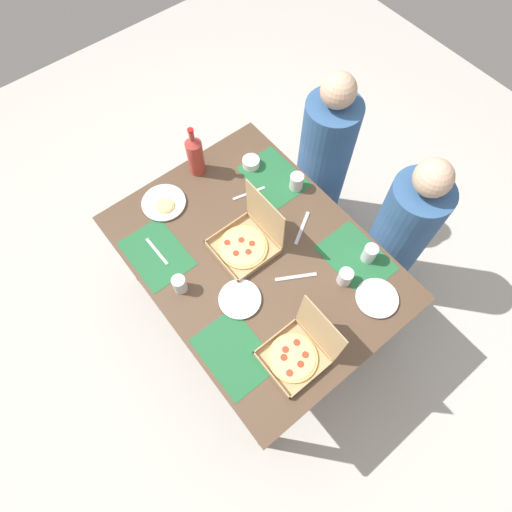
{
  "coord_description": "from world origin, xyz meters",
  "views": [
    {
      "loc": [
        0.77,
        -0.61,
        2.73
      ],
      "look_at": [
        0.0,
        0.0,
        0.77
      ],
      "focal_mm": 30.28,
      "sensor_mm": 36.0,
      "label": 1
    }
  ],
  "objects_px": {
    "plate_far_right": "(240,299)",
    "soda_bottle": "(195,155)",
    "cup_clear_left": "(345,277)",
    "cup_dark": "(370,253)",
    "diner_left_seat": "(323,164)",
    "plate_near_left": "(377,298)",
    "plate_near_right": "(164,203)",
    "pizza_box_edge_far": "(248,240)",
    "cup_clear_right": "(297,182)",
    "diner_right_seat": "(398,237)",
    "cup_spare": "(180,284)",
    "pizza_box_corner_right": "(299,352)",
    "condiment_bowl": "(251,163)"
  },
  "relations": [
    {
      "from": "plate_near_right",
      "to": "diner_left_seat",
      "type": "distance_m",
      "value": 1.04
    },
    {
      "from": "cup_clear_right",
      "to": "diner_right_seat",
      "type": "relative_size",
      "value": 0.08
    },
    {
      "from": "plate_far_right",
      "to": "diner_right_seat",
      "type": "height_order",
      "value": "diner_right_seat"
    },
    {
      "from": "plate_near_left",
      "to": "plate_near_right",
      "type": "bearing_deg",
      "value": -155.51
    },
    {
      "from": "cup_clear_right",
      "to": "cup_clear_left",
      "type": "height_order",
      "value": "cup_clear_right"
    },
    {
      "from": "diner_left_seat",
      "to": "soda_bottle",
      "type": "bearing_deg",
      "value": -112.95
    },
    {
      "from": "cup_spare",
      "to": "diner_left_seat",
      "type": "distance_m",
      "value": 1.24
    },
    {
      "from": "pizza_box_corner_right",
      "to": "diner_left_seat",
      "type": "height_order",
      "value": "diner_left_seat"
    },
    {
      "from": "cup_dark",
      "to": "diner_left_seat",
      "type": "height_order",
      "value": "diner_left_seat"
    },
    {
      "from": "cup_dark",
      "to": "diner_right_seat",
      "type": "distance_m",
      "value": 0.47
    },
    {
      "from": "plate_near_right",
      "to": "diner_left_seat",
      "type": "height_order",
      "value": "diner_left_seat"
    },
    {
      "from": "cup_spare",
      "to": "diner_right_seat",
      "type": "distance_m",
      "value": 1.3
    },
    {
      "from": "plate_far_right",
      "to": "condiment_bowl",
      "type": "height_order",
      "value": "condiment_bowl"
    },
    {
      "from": "plate_near_left",
      "to": "pizza_box_corner_right",
      "type": "bearing_deg",
      "value": -94.27
    },
    {
      "from": "plate_far_right",
      "to": "cup_dark",
      "type": "bearing_deg",
      "value": 70.74
    },
    {
      "from": "diner_left_seat",
      "to": "cup_clear_right",
      "type": "bearing_deg",
      "value": -70.13
    },
    {
      "from": "diner_right_seat",
      "to": "plate_near_right",
      "type": "bearing_deg",
      "value": -131.67
    },
    {
      "from": "pizza_box_edge_far",
      "to": "plate_near_left",
      "type": "relative_size",
      "value": 1.55
    },
    {
      "from": "plate_near_right",
      "to": "diner_left_seat",
      "type": "relative_size",
      "value": 0.19
    },
    {
      "from": "pizza_box_corner_right",
      "to": "cup_dark",
      "type": "relative_size",
      "value": 2.81
    },
    {
      "from": "soda_bottle",
      "to": "cup_dark",
      "type": "distance_m",
      "value": 1.05
    },
    {
      "from": "cup_dark",
      "to": "condiment_bowl",
      "type": "relative_size",
      "value": 1.08
    },
    {
      "from": "plate_far_right",
      "to": "plate_near_left",
      "type": "bearing_deg",
      "value": 51.79
    },
    {
      "from": "diner_left_seat",
      "to": "cup_spare",
      "type": "bearing_deg",
      "value": -78.87
    },
    {
      "from": "pizza_box_edge_far",
      "to": "plate_far_right",
      "type": "xyz_separation_m",
      "value": [
        0.21,
        -0.22,
        -0.04
      ]
    },
    {
      "from": "cup_clear_left",
      "to": "diner_left_seat",
      "type": "distance_m",
      "value": 0.92
    },
    {
      "from": "plate_near_left",
      "to": "plate_far_right",
      "type": "relative_size",
      "value": 1.0
    },
    {
      "from": "plate_far_right",
      "to": "soda_bottle",
      "type": "relative_size",
      "value": 0.64
    },
    {
      "from": "diner_right_seat",
      "to": "plate_far_right",
      "type": "bearing_deg",
      "value": -100.61
    },
    {
      "from": "pizza_box_corner_right",
      "to": "plate_near_left",
      "type": "bearing_deg",
      "value": 85.73
    },
    {
      "from": "pizza_box_corner_right",
      "to": "cup_dark",
      "type": "bearing_deg",
      "value": 104.01
    },
    {
      "from": "pizza_box_corner_right",
      "to": "cup_clear_left",
      "type": "relative_size",
      "value": 3.35
    },
    {
      "from": "plate_near_right",
      "to": "cup_spare",
      "type": "relative_size",
      "value": 2.37
    },
    {
      "from": "cup_clear_left",
      "to": "diner_left_seat",
      "type": "relative_size",
      "value": 0.07
    },
    {
      "from": "cup_spare",
      "to": "diner_right_seat",
      "type": "height_order",
      "value": "diner_right_seat"
    },
    {
      "from": "plate_far_right",
      "to": "cup_spare",
      "type": "xyz_separation_m",
      "value": [
        -0.23,
        -0.19,
        0.04
      ]
    },
    {
      "from": "plate_near_left",
      "to": "cup_clear_right",
      "type": "bearing_deg",
      "value": 170.21
    },
    {
      "from": "cup_clear_left",
      "to": "pizza_box_edge_far",
      "type": "bearing_deg",
      "value": -151.55
    },
    {
      "from": "pizza_box_edge_far",
      "to": "plate_near_left",
      "type": "distance_m",
      "value": 0.69
    },
    {
      "from": "soda_bottle",
      "to": "cup_clear_left",
      "type": "relative_size",
      "value": 3.69
    },
    {
      "from": "soda_bottle",
      "to": "diner_left_seat",
      "type": "height_order",
      "value": "diner_left_seat"
    },
    {
      "from": "cup_spare",
      "to": "condiment_bowl",
      "type": "distance_m",
      "value": 0.83
    },
    {
      "from": "cup_clear_left",
      "to": "pizza_box_corner_right",
      "type": "bearing_deg",
      "value": -72.18
    },
    {
      "from": "soda_bottle",
      "to": "cup_dark",
      "type": "bearing_deg",
      "value": 19.44
    },
    {
      "from": "cup_spare",
      "to": "diner_left_seat",
      "type": "xyz_separation_m",
      "value": [
        -0.23,
        1.19,
        -0.26
      ]
    },
    {
      "from": "pizza_box_edge_far",
      "to": "cup_dark",
      "type": "relative_size",
      "value": 3.08
    },
    {
      "from": "plate_far_right",
      "to": "diner_left_seat",
      "type": "bearing_deg",
      "value": 114.67
    },
    {
      "from": "plate_far_right",
      "to": "soda_bottle",
      "type": "height_order",
      "value": "soda_bottle"
    },
    {
      "from": "soda_bottle",
      "to": "cup_clear_left",
      "type": "height_order",
      "value": "soda_bottle"
    },
    {
      "from": "cup_clear_left",
      "to": "cup_dark",
      "type": "height_order",
      "value": "cup_dark"
    }
  ]
}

